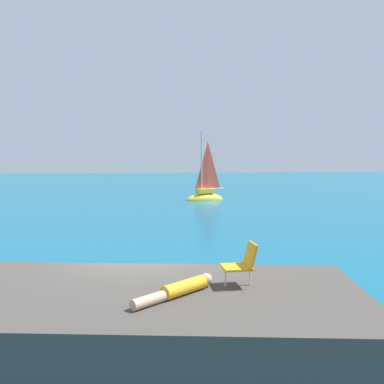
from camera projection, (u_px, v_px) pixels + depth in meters
The scene contains 7 objects.
ground_plane at pixel (144, 293), 9.64m from camera, with size 160.00×160.00×0.00m, color #0F5675.
shore_ledge at pixel (138, 317), 7.01m from camera, with size 8.09×3.53×0.98m, color #423D38.
boulder_seaward at pixel (178, 297), 9.39m from camera, with size 1.24×0.99×0.68m, color #463430.
boulder_inland at pixel (138, 311), 8.52m from camera, with size 0.85×0.68×0.47m, color #474032.
sailboat_near at pixel (205, 196), 31.06m from camera, with size 3.31×2.13×5.97m.
person_sunbather at pixel (179, 289), 6.67m from camera, with size 1.40×1.28×0.25m.
beach_chair at pixel (243, 262), 7.19m from camera, with size 0.64×0.54×0.80m.
Camera 1 is at (0.78, -9.43, 3.34)m, focal length 36.51 mm.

